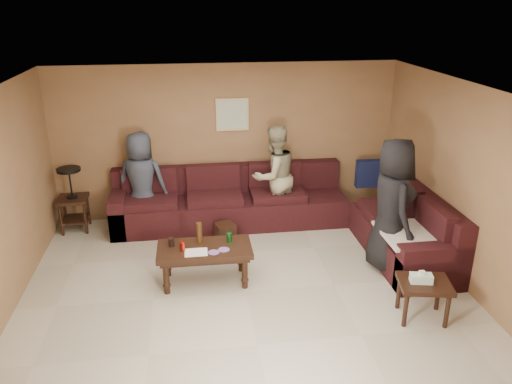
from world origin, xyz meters
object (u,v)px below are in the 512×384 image
person_middle (274,176)px  end_table_left (73,198)px  person_right (392,206)px  waste_bin (225,233)px  sectional_sofa (286,215)px  person_left (142,181)px  coffee_table (204,252)px  side_table_right (424,287)px

person_middle → end_table_left: bearing=-29.0°
person_middle → person_right: (1.27, -1.60, 0.09)m
waste_bin → person_right: bearing=-25.1°
end_table_left → person_middle: person_middle is taller
sectional_sofa → person_middle: 0.67m
end_table_left → waste_bin: 2.46m
sectional_sofa → person_left: person_left is taller
waste_bin → person_left: 1.55m
sectional_sofa → coffee_table: (-1.30, -1.19, 0.09)m
person_left → person_middle: person_middle is taller
coffee_table → end_table_left: (-1.95, 1.84, 0.12)m
sectional_sofa → person_middle: person_middle is taller
end_table_left → waste_bin: size_ratio=3.21×
coffee_table → person_right: 2.51m
waste_bin → person_middle: 1.23m
side_table_right → waste_bin: bearing=133.5°
side_table_right → person_middle: person_middle is taller
coffee_table → person_left: person_left is taller
side_table_right → person_right: bearing=87.3°
side_table_right → person_right: size_ratio=0.36×
sectional_sofa → coffee_table: size_ratio=3.89×
waste_bin → person_middle: person_middle is taller
end_table_left → person_right: person_right is taller
sectional_sofa → person_left: (-2.17, 0.58, 0.46)m
end_table_left → person_middle: 3.15m
waste_bin → end_table_left: bearing=160.7°
end_table_left → person_right: (4.41, -1.80, 0.37)m
person_right → end_table_left: bearing=68.3°
coffee_table → person_middle: size_ratio=0.74×
waste_bin → person_left: person_left is taller
end_table_left → waste_bin: bearing=-19.3°
side_table_right → sectional_sofa: bearing=115.4°
person_middle → waste_bin: bearing=10.4°
side_table_right → person_middle: (-1.22, 2.78, 0.40)m
waste_bin → sectional_sofa: bearing=9.1°
end_table_left → side_table_right: (4.36, -2.97, -0.13)m
sectional_sofa → end_table_left: bearing=168.7°
waste_bin → person_right: size_ratio=0.18×
sectional_sofa → waste_bin: (-0.96, -0.15, -0.17)m
end_table_left → coffee_table: bearing=-43.4°
sectional_sofa → waste_bin: 0.98m
end_table_left → side_table_right: bearing=-34.3°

